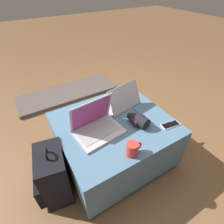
{
  "coord_description": "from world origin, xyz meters",
  "views": [
    {
      "loc": [
        -0.56,
        -0.9,
        1.41
      ],
      "look_at": [
        0.0,
        0.04,
        0.53
      ],
      "focal_mm": 28.0,
      "sensor_mm": 36.0,
      "label": 1
    }
  ],
  "objects_px": {
    "laptop_near": "(96,126)",
    "laptop_far": "(121,102)",
    "cell_phone": "(170,125)",
    "backpack": "(53,176)",
    "wrist_brace": "(138,119)",
    "coffee_mug": "(132,149)"
  },
  "relations": [
    {
      "from": "laptop_near",
      "to": "backpack",
      "type": "distance_m",
      "value": 0.5
    },
    {
      "from": "laptop_near",
      "to": "coffee_mug",
      "type": "xyz_separation_m",
      "value": [
        0.1,
        -0.32,
        -0.0
      ]
    },
    {
      "from": "laptop_far",
      "to": "wrist_brace",
      "type": "distance_m",
      "value": 0.27
    },
    {
      "from": "cell_phone",
      "to": "coffee_mug",
      "type": "bearing_deg",
      "value": 107.19
    },
    {
      "from": "laptop_far",
      "to": "cell_phone",
      "type": "relative_size",
      "value": 2.27
    },
    {
      "from": "wrist_brace",
      "to": "coffee_mug",
      "type": "xyz_separation_m",
      "value": [
        -0.22,
        -0.22,
        0.0
      ]
    },
    {
      "from": "wrist_brace",
      "to": "coffee_mug",
      "type": "distance_m",
      "value": 0.31
    },
    {
      "from": "laptop_far",
      "to": "cell_phone",
      "type": "distance_m",
      "value": 0.47
    },
    {
      "from": "backpack",
      "to": "coffee_mug",
      "type": "relative_size",
      "value": 4.4
    },
    {
      "from": "cell_phone",
      "to": "backpack",
      "type": "bearing_deg",
      "value": 86.22
    },
    {
      "from": "laptop_near",
      "to": "laptop_far",
      "type": "distance_m",
      "value": 0.38
    },
    {
      "from": "laptop_far",
      "to": "backpack",
      "type": "bearing_deg",
      "value": 6.39
    },
    {
      "from": "laptop_near",
      "to": "laptop_far",
      "type": "bearing_deg",
      "value": 20.83
    },
    {
      "from": "cell_phone",
      "to": "laptop_near",
      "type": "bearing_deg",
      "value": 72.99
    },
    {
      "from": "cell_phone",
      "to": "coffee_mug",
      "type": "height_order",
      "value": "coffee_mug"
    },
    {
      "from": "laptop_far",
      "to": "backpack",
      "type": "xyz_separation_m",
      "value": [
        -0.74,
        -0.22,
        -0.27
      ]
    },
    {
      "from": "laptop_near",
      "to": "cell_phone",
      "type": "height_order",
      "value": "laptop_near"
    },
    {
      "from": "cell_phone",
      "to": "coffee_mug",
      "type": "relative_size",
      "value": 1.34
    },
    {
      "from": "cell_phone",
      "to": "backpack",
      "type": "height_order",
      "value": "backpack"
    },
    {
      "from": "laptop_near",
      "to": "backpack",
      "type": "relative_size",
      "value": 0.72
    },
    {
      "from": "laptop_near",
      "to": "wrist_brace",
      "type": "height_order",
      "value": "laptop_near"
    },
    {
      "from": "laptop_near",
      "to": "cell_phone",
      "type": "relative_size",
      "value": 2.37
    }
  ]
}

